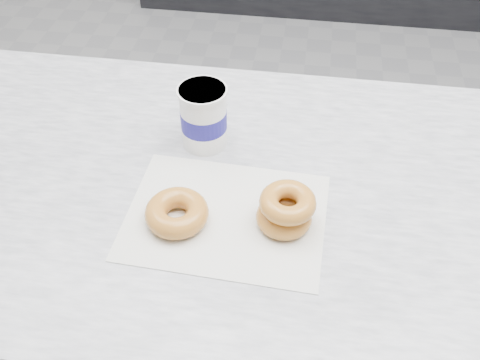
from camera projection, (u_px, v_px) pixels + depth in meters
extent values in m
plane|color=#949497|center=(322.00, 248.00, 2.01)|extent=(5.00, 5.00, 0.00)
cube|color=#333335|center=(331.00, 333.00, 1.28)|extent=(3.00, 0.70, 0.86)
cube|color=silver|center=(361.00, 207.00, 0.97)|extent=(3.06, 0.76, 0.04)
cube|color=silver|center=(226.00, 216.00, 0.92)|extent=(0.35, 0.27, 0.00)
torus|color=#CA8337|center=(177.00, 213.00, 0.90)|extent=(0.13, 0.13, 0.04)
torus|color=#CA8337|center=(284.00, 217.00, 0.90)|extent=(0.10, 0.10, 0.03)
torus|color=#CA8337|center=(288.00, 202.00, 0.88)|extent=(0.13, 0.13, 0.03)
cylinder|color=white|center=(204.00, 117.00, 1.02)|extent=(0.10, 0.10, 0.13)
cylinder|color=white|center=(202.00, 91.00, 0.98)|extent=(0.09, 0.09, 0.01)
cylinder|color=navy|center=(204.00, 119.00, 1.02)|extent=(0.10, 0.10, 0.04)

